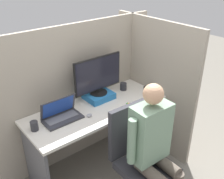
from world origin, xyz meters
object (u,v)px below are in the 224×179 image
Objects in this scene: office_chair at (139,156)px; laptop at (61,115)px; coffee_mug at (123,86)px; stapler at (149,89)px; monitor at (98,75)px; carrot_toy at (132,106)px; person at (154,144)px; paper_box at (99,96)px; pen_cup at (34,126)px.

laptop is at bearing 121.60° from office_chair.
laptop is 4.33× the size of coffee_mug.
office_chair is (-0.68, -0.55, -0.26)m from stapler.
coffee_mug is at bearing -2.84° from monitor.
monitor is at bearing 110.61° from carrot_toy.
person is 1.03m from coffee_mug.
office_chair reaches higher than carrot_toy.
carrot_toy is (-0.42, -0.15, 0.00)m from stapler.
laptop reaches higher than paper_box.
laptop is 4.10× the size of pen_cup.
carrot_toy is (0.15, -0.38, -0.01)m from paper_box.
pen_cup is (-0.28, -0.00, 0.00)m from laptop.
paper_box is at bearing -90.00° from monitor.
monitor is 0.99m from person.
office_chair is 0.94m from coffee_mug.
laptop reaches higher than pen_cup.
stapler is (0.57, -0.23, -0.26)m from monitor.
person is at bearing -116.60° from coffee_mug.
stapler is 0.45m from carrot_toy.
person is (-0.11, -0.94, -0.04)m from paper_box.
pen_cup is (-1.17, -0.09, 0.00)m from coffee_mug.
paper_box is at bearing 177.62° from coffee_mug.
carrot_toy is at bearing -69.25° from paper_box.
coffee_mug is at bearing 4.52° from pen_cup.
carrot_toy is at bearing -159.85° from stapler.
office_chair is at bearing 92.14° from person.
paper_box is at bearing 110.75° from carrot_toy.
monitor reaches higher than office_chair.
person is (0.42, -0.83, -0.05)m from laptop.
person is (-0.25, -0.55, -0.03)m from carrot_toy.
stapler and carrot_toy have the same top height.
person reaches higher than paper_box.
paper_box is 0.94m from person.
paper_box is 0.23× the size of person.
coffee_mug is (0.46, 0.92, 0.05)m from person.
paper_box is at bearing 83.49° from person.
stapler is 1.00× the size of carrot_toy.
person reaches higher than office_chair.
person is at bearing -133.62° from stapler.
paper_box reaches higher than carrot_toy.
laptop is 0.89m from coffee_mug.
person is (-0.11, -0.94, -0.29)m from monitor.
stapler is 0.98m from person.
carrot_toy is at bearing 65.44° from person.
coffee_mug is at bearing 60.48° from carrot_toy.
paper_box is 2.33× the size of carrot_toy.
carrot_toy is 0.61m from person.
person reaches higher than stapler.
coffee_mug is at bearing 134.54° from stapler.
office_chair reaches higher than stapler.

